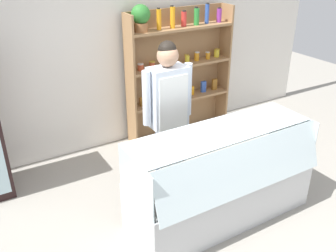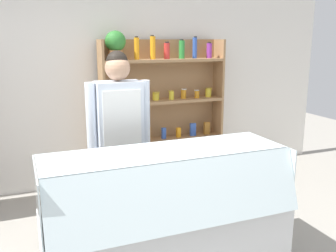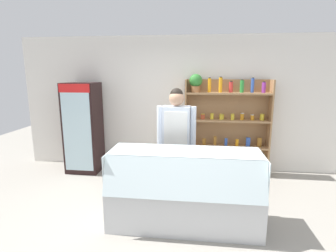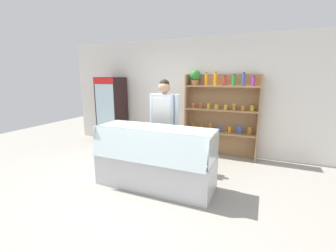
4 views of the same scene
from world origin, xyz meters
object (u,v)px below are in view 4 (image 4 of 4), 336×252
Objects in this scene: shelving_unit at (219,109)px; deli_display_case at (155,168)px; drinks_fridge at (112,111)px; shop_clerk at (164,117)px.

shelving_unit is 1.00× the size of deli_display_case.
shelving_unit is at bearing 71.58° from deli_display_case.
drinks_fridge is 0.92× the size of deli_display_case.
shelving_unit is 2.19m from deli_display_case.
shop_clerk is (1.96, -0.95, 0.15)m from drinks_fridge.
deli_display_case is 1.11× the size of shop_clerk.
deli_display_case is 1.08m from shop_clerk.
shelving_unit reaches higher than drinks_fridge.
shop_clerk is (-0.17, 0.77, 0.74)m from deli_display_case.
shop_clerk is at bearing -124.95° from shelving_unit.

